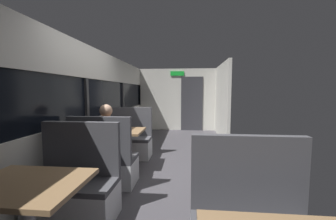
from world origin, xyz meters
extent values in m
cube|color=#423F44|center=(0.00, 0.00, -0.01)|extent=(3.30, 9.20, 0.02)
cube|color=beige|center=(-1.45, 0.00, 0.47)|extent=(0.08, 8.40, 0.95)
cube|color=beige|center=(-1.45, 0.00, 2.00)|extent=(0.08, 8.40, 0.60)
cube|color=black|center=(-1.46, 0.00, 1.32)|extent=(0.03, 8.40, 0.75)
cube|color=#2D2D30|center=(-1.43, 0.00, 1.32)|extent=(0.06, 0.08, 0.75)
cube|color=#2D2D30|center=(-1.43, 2.10, 1.32)|extent=(0.06, 0.08, 0.75)
cube|color=#2D2D30|center=(-1.43, 4.20, 1.32)|extent=(0.06, 0.08, 0.75)
cube|color=beige|center=(0.00, 4.20, 1.15)|extent=(2.90, 0.08, 2.30)
cube|color=#333338|center=(0.55, 4.15, 1.00)|extent=(0.80, 0.04, 2.00)
cube|color=green|center=(0.00, 4.14, 2.12)|extent=(0.50, 0.03, 0.16)
cube|color=beige|center=(1.45, 3.00, 1.15)|extent=(0.08, 2.40, 2.30)
cube|color=olive|center=(-0.89, -2.09, 0.72)|extent=(0.90, 0.70, 0.04)
cube|color=silver|center=(-0.89, -1.43, 0.20)|extent=(0.95, 0.50, 0.39)
cube|color=#47474C|center=(-0.89, -1.43, 0.42)|extent=(0.95, 0.50, 0.06)
cube|color=#47474C|center=(-0.89, -1.22, 0.78)|extent=(0.95, 0.08, 0.65)
cylinder|color=#9E9EA3|center=(-0.89, 0.16, 0.35)|extent=(0.10, 0.10, 0.70)
cube|color=olive|center=(-0.89, 0.16, 0.72)|extent=(0.90, 0.70, 0.04)
cube|color=silver|center=(-0.89, -0.50, 0.20)|extent=(0.95, 0.50, 0.39)
cube|color=#47474C|center=(-0.89, -0.50, 0.42)|extent=(0.95, 0.50, 0.06)
cube|color=#47474C|center=(-0.89, -0.71, 0.78)|extent=(0.95, 0.08, 0.65)
cube|color=silver|center=(-0.89, 0.82, 0.20)|extent=(0.95, 0.50, 0.39)
cube|color=#47474C|center=(-0.89, 0.82, 0.42)|extent=(0.95, 0.50, 0.06)
cube|color=#47474C|center=(-0.89, 1.03, 0.78)|extent=(0.95, 0.08, 0.65)
cube|color=#47474C|center=(0.89, -1.82, 0.78)|extent=(0.95, 0.08, 0.65)
cube|color=#26262D|center=(-0.89, -0.50, 0.23)|extent=(0.30, 0.36, 0.45)
cube|color=#8C664C|center=(-0.89, -0.45, 0.75)|extent=(0.34, 0.22, 0.60)
sphere|color=tan|center=(-0.89, -0.43, 1.16)|extent=(0.20, 0.20, 0.20)
cylinder|color=#8C664C|center=(-1.09, -0.27, 0.77)|extent=(0.07, 0.28, 0.07)
cylinder|color=#8C664C|center=(-0.69, -0.27, 0.77)|extent=(0.07, 0.28, 0.07)
camera|label=1|loc=(0.38, -3.56, 1.47)|focal=22.04mm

